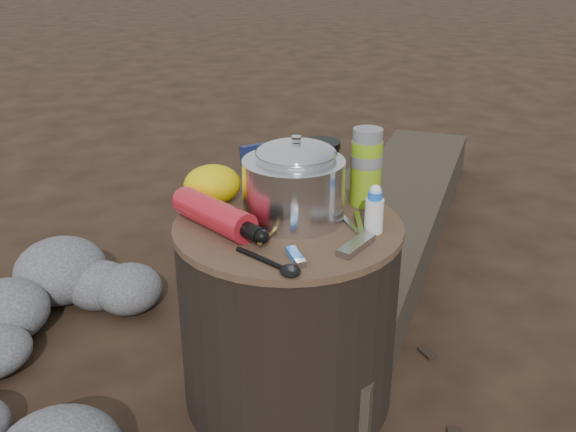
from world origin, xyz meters
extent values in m
plane|color=black|center=(0.00, 0.00, 0.00)|extent=(60.00, 60.00, 0.00)
cylinder|color=black|center=(0.00, 0.00, 0.23)|extent=(0.50, 0.50, 0.46)
cube|color=#322A20|center=(0.50, 0.69, 0.08)|extent=(1.31, 1.86, 0.17)
cube|color=#322A20|center=(0.34, 0.97, 0.05)|extent=(1.16, 1.02, 0.11)
cylinder|color=silver|center=(0.02, 0.02, 0.53)|extent=(0.22, 0.22, 0.14)
cylinder|color=silver|center=(0.03, 0.04, 0.55)|extent=(0.17, 0.17, 0.17)
cylinder|color=#80AF18|center=(0.20, 0.08, 0.55)|extent=(0.07, 0.07, 0.18)
cylinder|color=black|center=(0.10, 0.14, 0.53)|extent=(0.09, 0.09, 0.14)
ellipsoid|color=yellow|center=(-0.15, 0.15, 0.51)|extent=(0.13, 0.11, 0.09)
cube|color=#121B46|center=(-0.03, 0.18, 0.53)|extent=(0.10, 0.05, 0.13)
cube|color=blue|center=(-0.02, -0.16, 0.47)|extent=(0.03, 0.08, 0.01)
cube|color=#9E9EA3|center=(0.11, -0.15, 0.47)|extent=(0.10, 0.10, 0.02)
cylinder|color=silver|center=(0.17, -0.08, 0.51)|extent=(0.04, 0.04, 0.09)
camera|label=1|loc=(-0.26, -1.26, 1.05)|focal=40.11mm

